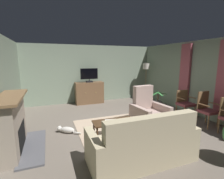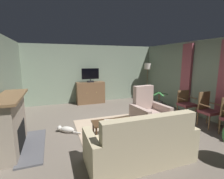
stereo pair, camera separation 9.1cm
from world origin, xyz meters
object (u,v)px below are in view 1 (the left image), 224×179
object	(u,v)px
television	(89,75)
coffee_table	(114,123)
fireplace	(12,125)
sofa_floral	(143,145)
side_chair_far_end	(206,108)
side_chair_mid_row	(185,102)
floor_lamp	(146,70)
cat	(66,130)
tv_cabinet	(89,93)
potted_plant_tall_palm_by_window	(158,103)
armchair_by_fireplace	(149,114)
folded_newspaper	(111,121)
tv_remote	(124,122)

from	to	relation	value
television	coffee_table	bearing A→B (deg)	-93.53
fireplace	sofa_floral	world-z (taller)	fireplace
television	side_chair_far_end	size ratio (longest dim) A/B	0.75
side_chair_mid_row	television	bearing A→B (deg)	132.90
fireplace	floor_lamp	world-z (taller)	floor_lamp
coffee_table	cat	size ratio (longest dim) A/B	1.81
tv_cabinet	side_chair_far_end	xyz separation A→B (m)	(2.65, -3.74, 0.07)
potted_plant_tall_palm_by_window	floor_lamp	size ratio (longest dim) A/B	0.38
coffee_table	floor_lamp	world-z (taller)	floor_lamp
side_chair_mid_row	armchair_by_fireplace	bearing A→B (deg)	-171.76
sofa_floral	side_chair_far_end	size ratio (longest dim) A/B	2.03
television	folded_newspaper	bearing A→B (deg)	-94.50
potted_plant_tall_palm_by_window	coffee_table	bearing A→B (deg)	-146.43
folded_newspaper	side_chair_mid_row	world-z (taller)	side_chair_mid_row
armchair_by_fireplace	tv_remote	bearing A→B (deg)	-154.22
tv_cabinet	cat	bearing A→B (deg)	-115.14
tv_cabinet	tv_remote	distance (m)	3.64
fireplace	sofa_floral	size ratio (longest dim) A/B	0.79
floor_lamp	fireplace	bearing A→B (deg)	-149.92
coffee_table	floor_lamp	size ratio (longest dim) A/B	0.60
sofa_floral	coffee_table	bearing A→B (deg)	97.24
floor_lamp	tv_cabinet	bearing A→B (deg)	174.50
fireplace	potted_plant_tall_palm_by_window	size ratio (longest dim) A/B	2.40
tv_cabinet	television	xyz separation A→B (m)	(0.00, -0.05, 0.83)
armchair_by_fireplace	side_chair_mid_row	xyz separation A→B (m)	(1.60, 0.23, 0.15)
tv_remote	tv_cabinet	bearing A→B (deg)	-18.33
side_chair_far_end	side_chair_mid_row	bearing A→B (deg)	89.76
folded_newspaper	armchair_by_fireplace	xyz separation A→B (m)	(1.32, 0.32, -0.09)
coffee_table	armchair_by_fireplace	bearing A→B (deg)	15.90
tv_cabinet	side_chair_far_end	world-z (taller)	side_chair_far_end
coffee_table	tv_remote	world-z (taller)	tv_remote
tv_cabinet	tv_remote	size ratio (longest dim) A/B	7.25
fireplace	cat	bearing A→B (deg)	23.26
fireplace	armchair_by_fireplace	size ratio (longest dim) A/B	1.40
tv_cabinet	armchair_by_fireplace	world-z (taller)	armchair_by_fireplace
coffee_table	sofa_floral	world-z (taller)	sofa_floral
sofa_floral	side_chair_mid_row	bearing A→B (deg)	32.61
tv_cabinet	folded_newspaper	xyz separation A→B (m)	(-0.27, -3.46, -0.02)
side_chair_mid_row	fireplace	bearing A→B (deg)	-175.73
television	fireplace	bearing A→B (deg)	-127.23
fireplace	armchair_by_fireplace	distance (m)	3.52
coffee_table	side_chair_mid_row	size ratio (longest dim) A/B	1.18
television	tv_remote	bearing A→B (deg)	-89.94
fireplace	floor_lamp	xyz separation A→B (m)	(5.21, 3.02, 0.89)
fireplace	folded_newspaper	bearing A→B (deg)	-4.50
tv_cabinet	cat	size ratio (longest dim) A/B	2.08
armchair_by_fireplace	potted_plant_tall_palm_by_window	xyz separation A→B (m)	(1.34, 1.37, -0.15)
tv_remote	side_chair_far_end	world-z (taller)	side_chair_far_end
coffee_table	side_chair_far_end	xyz separation A→B (m)	(2.86, -0.25, 0.15)
cat	side_chair_far_end	bearing A→B (deg)	-13.50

